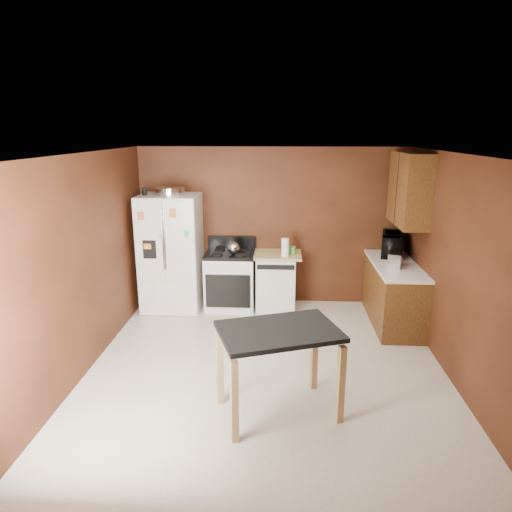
# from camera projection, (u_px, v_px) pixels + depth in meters

# --- Properties ---
(floor) EXTENTS (4.50, 4.50, 0.00)m
(floor) POSITION_uv_depth(u_px,v_px,m) (266.00, 368.00, 5.45)
(floor) COLOR silver
(floor) RESTS_ON ground
(ceiling) EXTENTS (4.50, 4.50, 0.00)m
(ceiling) POSITION_uv_depth(u_px,v_px,m) (268.00, 154.00, 4.79)
(ceiling) COLOR white
(ceiling) RESTS_ON ground
(wall_back) EXTENTS (4.20, 0.00, 4.20)m
(wall_back) POSITION_uv_depth(u_px,v_px,m) (272.00, 227.00, 7.28)
(wall_back) COLOR #552816
(wall_back) RESTS_ON ground
(wall_front) EXTENTS (4.20, 0.00, 4.20)m
(wall_front) POSITION_uv_depth(u_px,v_px,m) (256.00, 369.00, 2.95)
(wall_front) COLOR #552816
(wall_front) RESTS_ON ground
(wall_left) EXTENTS (0.00, 4.50, 4.50)m
(wall_left) POSITION_uv_depth(u_px,v_px,m) (84.00, 265.00, 5.23)
(wall_left) COLOR #552816
(wall_left) RESTS_ON ground
(wall_right) EXTENTS (0.00, 4.50, 4.50)m
(wall_right) POSITION_uv_depth(u_px,v_px,m) (458.00, 271.00, 5.01)
(wall_right) COLOR #552816
(wall_right) RESTS_ON ground
(roasting_pan) EXTENTS (0.45, 0.45, 0.11)m
(roasting_pan) POSITION_uv_depth(u_px,v_px,m) (170.00, 191.00, 6.88)
(roasting_pan) COLOR silver
(roasting_pan) RESTS_ON refrigerator
(pen_cup) EXTENTS (0.07, 0.07, 0.11)m
(pen_cup) POSITION_uv_depth(u_px,v_px,m) (145.00, 192.00, 6.80)
(pen_cup) COLOR black
(pen_cup) RESTS_ON refrigerator
(kettle) EXTENTS (0.19, 0.19, 0.19)m
(kettle) POSITION_uv_depth(u_px,v_px,m) (234.00, 248.00, 6.99)
(kettle) COLOR silver
(kettle) RESTS_ON gas_range
(paper_towel) EXTENTS (0.15, 0.15, 0.27)m
(paper_towel) POSITION_uv_depth(u_px,v_px,m) (285.00, 247.00, 6.91)
(paper_towel) COLOR white
(paper_towel) RESTS_ON dishwasher
(green_canister) EXTENTS (0.11, 0.11, 0.11)m
(green_canister) POSITION_uv_depth(u_px,v_px,m) (292.00, 250.00, 7.08)
(green_canister) COLOR green
(green_canister) RESTS_ON dishwasher
(toaster) EXTENTS (0.26, 0.32, 0.20)m
(toaster) POSITION_uv_depth(u_px,v_px,m) (396.00, 260.00, 6.33)
(toaster) COLOR silver
(toaster) RESTS_ON right_cabinets
(microwave) EXTENTS (0.50, 0.64, 0.32)m
(microwave) POSITION_uv_depth(u_px,v_px,m) (392.00, 245.00, 6.91)
(microwave) COLOR black
(microwave) RESTS_ON right_cabinets
(refrigerator) EXTENTS (0.90, 0.80, 1.80)m
(refrigerator) POSITION_uv_depth(u_px,v_px,m) (171.00, 253.00, 7.09)
(refrigerator) COLOR white
(refrigerator) RESTS_ON ground
(gas_range) EXTENTS (0.76, 0.68, 1.10)m
(gas_range) POSITION_uv_depth(u_px,v_px,m) (230.00, 279.00, 7.22)
(gas_range) COLOR white
(gas_range) RESTS_ON ground
(dishwasher) EXTENTS (0.78, 0.63, 0.89)m
(dishwasher) POSITION_uv_depth(u_px,v_px,m) (276.00, 280.00, 7.20)
(dishwasher) COLOR white
(dishwasher) RESTS_ON ground
(right_cabinets) EXTENTS (0.63, 1.58, 2.45)m
(right_cabinets) POSITION_uv_depth(u_px,v_px,m) (398.00, 263.00, 6.54)
(right_cabinets) COLOR brown
(right_cabinets) RESTS_ON ground
(island) EXTENTS (1.31, 1.08, 0.91)m
(island) POSITION_uv_depth(u_px,v_px,m) (279.00, 343.00, 4.40)
(island) COLOR black
(island) RESTS_ON ground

